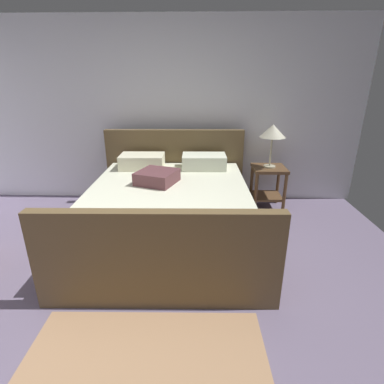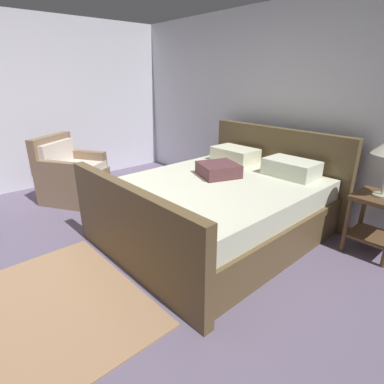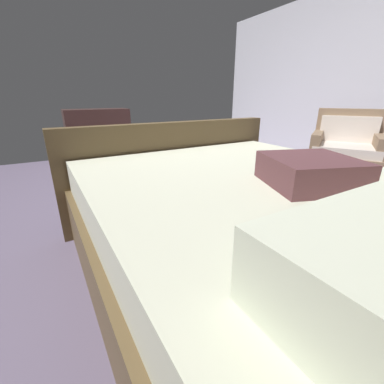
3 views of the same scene
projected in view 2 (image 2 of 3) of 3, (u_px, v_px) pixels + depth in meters
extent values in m
cube|color=slate|center=(90.00, 275.00, 2.77)|extent=(5.52, 5.34, 0.02)
cube|color=silver|center=(280.00, 109.00, 4.00)|extent=(5.64, 0.12, 2.51)
cube|color=brown|center=(217.00, 218.00, 3.40)|extent=(1.83, 2.09, 0.40)
cube|color=brown|center=(275.00, 170.00, 3.96)|extent=(1.92, 0.14, 1.07)
cube|color=brown|center=(131.00, 231.00, 2.64)|extent=(1.92, 0.14, 0.84)
cube|color=silver|center=(217.00, 191.00, 3.29)|extent=(1.75, 2.03, 0.22)
cube|color=beige|center=(235.00, 155.00, 3.96)|extent=(0.57, 0.37, 0.18)
cube|color=silver|center=(291.00, 168.00, 3.41)|extent=(0.57, 0.37, 0.18)
cube|color=brown|center=(218.00, 170.00, 3.42)|extent=(0.51, 0.51, 0.14)
cube|color=brown|center=(381.00, 198.00, 2.92)|extent=(0.44, 0.44, 0.04)
cube|color=brown|center=(372.00, 235.00, 3.06)|extent=(0.40, 0.40, 0.02)
cylinder|color=brown|center=(346.00, 226.00, 3.04)|extent=(0.04, 0.04, 0.56)
cylinder|color=brown|center=(362.00, 215.00, 3.28)|extent=(0.04, 0.04, 0.56)
cylinder|color=#B7B293|center=(382.00, 195.00, 2.91)|extent=(0.16, 0.16, 0.02)
cube|color=#8A6D53|center=(75.00, 185.00, 4.35)|extent=(0.99, 0.99, 0.42)
cube|color=silver|center=(73.00, 168.00, 4.26)|extent=(0.91, 0.91, 0.10)
cube|color=#8A6D53|center=(52.00, 153.00, 4.28)|extent=(0.48, 0.67, 0.48)
cube|color=silver|center=(57.00, 155.00, 4.26)|extent=(0.41, 0.57, 0.36)
cube|color=#8A6D53|center=(57.00, 170.00, 3.96)|extent=(0.60, 0.43, 0.22)
cube|color=#8A6D53|center=(86.00, 158.00, 4.51)|extent=(0.60, 0.43, 0.22)
cube|color=#A67E5A|center=(56.00, 305.00, 2.38)|extent=(1.62, 1.20, 0.01)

